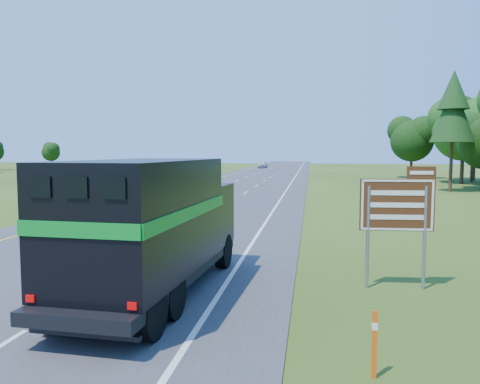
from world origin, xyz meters
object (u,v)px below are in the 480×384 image
Objects in this scene: horse_truck at (153,224)px; exit_sign at (398,210)px; white_suv at (197,181)px; far_car at (263,164)px.

horse_truck is 2.40× the size of exit_sign.
white_suv is 1.14× the size of far_car.
far_car is (0.53, 62.36, 0.06)m from white_suv.
horse_truck is 37.25m from white_suv.
white_suv is 37.54m from exit_sign.
horse_truck is at bearing -83.73° from far_car.
white_suv is 62.36m from far_car.
white_suv is at bearing -88.43° from far_car.
white_suv is at bearing 109.33° from exit_sign.
horse_truck reaches higher than white_suv.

